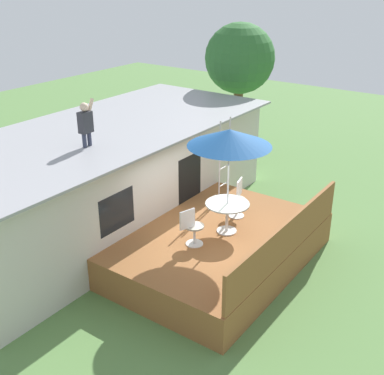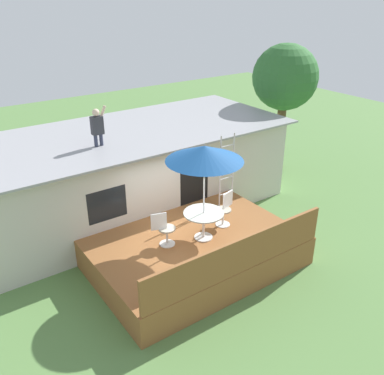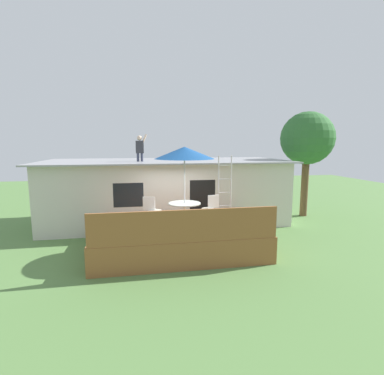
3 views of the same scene
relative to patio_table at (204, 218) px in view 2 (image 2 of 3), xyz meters
name	(u,v)px [view 2 (image 2 of 3)]	position (x,y,z in m)	size (l,w,h in m)	color
ground_plane	(192,262)	(-0.22, 0.19, -1.39)	(40.00, 40.00, 0.00)	#567F42
house	(127,172)	(-0.22, 3.79, -0.02)	(10.50, 4.50, 2.71)	beige
deck	(192,250)	(-0.22, 0.19, -0.99)	(5.23, 3.80, 0.80)	brown
deck_railing	(240,256)	(-0.22, -1.66, -0.14)	(5.13, 0.08, 0.90)	brown
patio_table	(204,218)	(0.00, 0.00, 0.00)	(1.04, 1.04, 0.74)	silver
patio_umbrella	(205,153)	(0.00, 0.00, 1.76)	(1.90, 1.90, 2.54)	silver
step_ladder	(227,170)	(1.68, 1.14, 0.51)	(0.52, 0.04, 2.20)	silver
person_figure	(97,125)	(-1.35, 3.08, 1.94)	(0.47, 0.20, 1.11)	#33384C
patio_chair_left	(164,229)	(-1.00, 0.30, -0.13)	(0.61, 0.44, 0.92)	silver
patio_chair_right	(225,209)	(0.90, 0.25, -0.13)	(0.61, 0.44, 0.92)	silver
backyard_tree	(285,78)	(6.33, 3.49, 2.25)	(2.44, 2.44, 4.91)	brown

